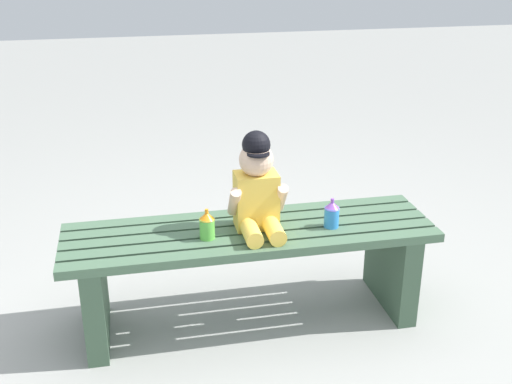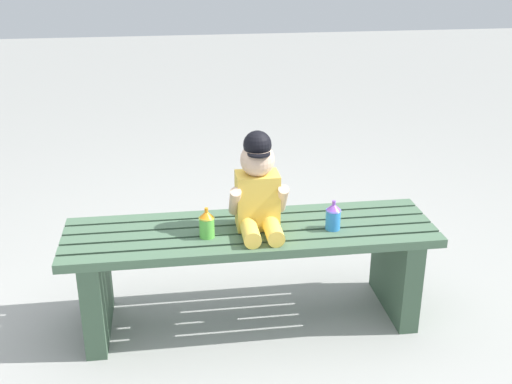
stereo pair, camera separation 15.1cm
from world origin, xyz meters
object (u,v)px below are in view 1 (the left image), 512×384
Objects in this scene: park_bench at (250,259)px; sippy_cup_left at (207,225)px; child_figure at (257,188)px; sippy_cup_right at (332,214)px.

park_bench is 0.27m from sippy_cup_left.
child_figure reaches higher than sippy_cup_left.
child_figure is at bearing 0.03° from park_bench.
sippy_cup_left reaches higher than park_bench.
child_figure is at bearing 170.64° from sippy_cup_right.
sippy_cup_left is (-0.21, -0.05, -0.12)m from child_figure.
sippy_cup_right is at bearing -9.36° from child_figure.
child_figure reaches higher than park_bench.
sippy_cup_right is at bearing -8.50° from park_bench.
sippy_cup_left and sippy_cup_right have the same top height.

